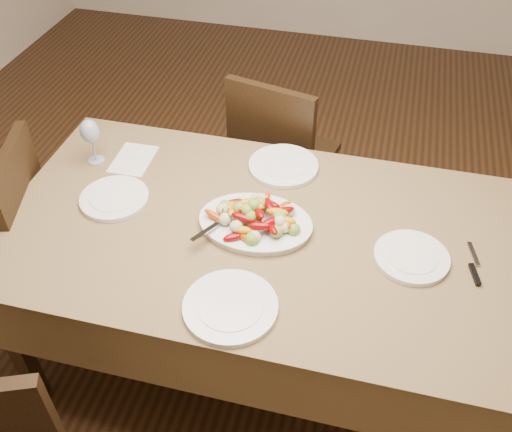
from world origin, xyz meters
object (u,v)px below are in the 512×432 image
object	(u,v)px
plate_right	(411,257)
plate_left	(114,198)
serving_platter	(255,224)
plate_near	(230,307)
chair_far	(286,155)
dining_table	(256,297)
plate_far	(283,166)
wine_glass	(92,140)

from	to	relation	value
plate_right	plate_left	bearing A→B (deg)	178.15
serving_platter	plate_near	world-z (taller)	serving_platter
plate_left	chair_far	bearing A→B (deg)	58.86
chair_far	plate_near	bearing A→B (deg)	106.73
serving_platter	plate_near	xyz separation A→B (m)	(0.02, -0.38, -0.00)
dining_table	plate_near	size ratio (longest dim) A/B	6.21
serving_platter	plate_near	size ratio (longest dim) A/B	1.33
plate_left	plate_right	bearing A→B (deg)	-1.85
dining_table	serving_platter	world-z (taller)	serving_platter
plate_left	plate_near	bearing A→B (deg)	-34.39
plate_right	serving_platter	bearing A→B (deg)	177.32
plate_far	wine_glass	size ratio (longest dim) A/B	1.36
plate_far	wine_glass	xyz separation A→B (m)	(-0.75, -0.14, 0.09)
serving_platter	plate_right	distance (m)	0.55
chair_far	plate_right	size ratio (longest dim) A/B	3.78
chair_far	plate_far	world-z (taller)	chair_far
dining_table	wine_glass	distance (m)	0.90
chair_far	plate_right	xyz separation A→B (m)	(0.60, -0.85, 0.29)
plate_left	wine_glass	size ratio (longest dim) A/B	1.25
plate_right	plate_far	size ratio (longest dim) A/B	0.90
serving_platter	plate_left	world-z (taller)	serving_platter
plate_left	plate_near	distance (m)	0.68
dining_table	plate_far	world-z (taller)	plate_far
plate_right	plate_near	world-z (taller)	same
dining_table	wine_glass	size ratio (longest dim) A/B	8.98
chair_far	plate_far	distance (m)	0.55
plate_left	plate_far	xyz separation A→B (m)	(0.57, 0.35, 0.00)
serving_platter	plate_right	xyz separation A→B (m)	(0.55, -0.03, -0.00)
dining_table	chair_far	bearing A→B (deg)	94.04
plate_right	plate_far	xyz separation A→B (m)	(-0.52, 0.39, 0.00)
plate_right	plate_far	bearing A→B (deg)	143.48
dining_table	serving_platter	size ratio (longest dim) A/B	4.67
wine_glass	plate_left	bearing A→B (deg)	-49.89
dining_table	chair_far	size ratio (longest dim) A/B	1.94
chair_far	serving_platter	size ratio (longest dim) A/B	2.41
wine_glass	dining_table	bearing A→B (deg)	-17.44
plate_right	wine_glass	distance (m)	1.30
plate_right	plate_near	xyz separation A→B (m)	(-0.53, -0.35, 0.00)
serving_platter	plate_far	bearing A→B (deg)	86.20
wine_glass	chair_far	bearing A→B (deg)	42.27
plate_left	plate_far	distance (m)	0.67
plate_far	plate_near	world-z (taller)	same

